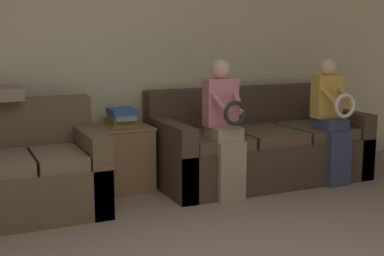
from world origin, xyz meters
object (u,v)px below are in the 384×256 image
at_px(couch_main, 257,148).
at_px(side_shelf, 122,157).
at_px(child_left_seated, 225,122).
at_px(couch_side, 5,176).
at_px(book_stack, 122,117).
at_px(child_right_seated, 332,116).

xyz_separation_m(couch_main, side_shelf, (-1.34, 0.20, -0.01)).
relative_size(child_left_seated, side_shelf, 2.04).
height_order(couch_side, book_stack, couch_side).
height_order(child_left_seated, side_shelf, child_left_seated).
relative_size(couch_main, couch_side, 1.38).
bearing_deg(child_right_seated, couch_main, 144.91).
relative_size(couch_side, side_shelf, 2.53).
bearing_deg(book_stack, child_right_seated, -17.75).
relative_size(child_right_seated, book_stack, 3.57).
height_order(child_left_seated, book_stack, child_left_seated).
bearing_deg(child_left_seated, book_stack, 141.00).
bearing_deg(side_shelf, child_right_seated, -17.55).
xyz_separation_m(couch_side, side_shelf, (1.07, 0.31, -0.01)).
xyz_separation_m(child_left_seated, side_shelf, (-0.76, 0.61, -0.37)).
distance_m(couch_main, book_stack, 1.40).
relative_size(side_shelf, book_stack, 1.77).
distance_m(couch_side, child_right_seated, 3.03).
xyz_separation_m(couch_main, book_stack, (-1.34, 0.21, 0.37)).
bearing_deg(couch_main, child_right_seated, -35.09).
relative_size(child_right_seated, side_shelf, 2.01).
bearing_deg(side_shelf, book_stack, 38.40).
distance_m(couch_main, child_right_seated, 0.79).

